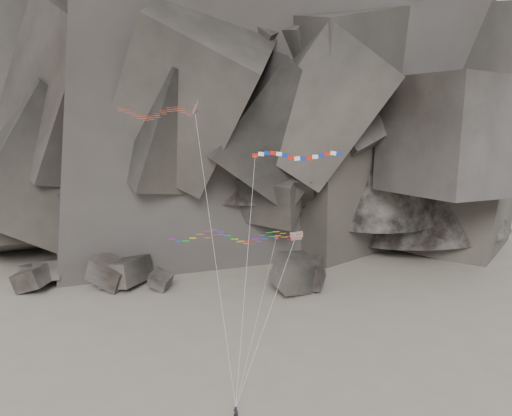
{
  "coord_description": "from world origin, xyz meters",
  "views": [
    {
      "loc": [
        4.15,
        -55.7,
        31.45
      ],
      "look_at": [
        3.71,
        6.0,
        19.69
      ],
      "focal_mm": 35.0,
      "sensor_mm": 36.0,
      "label": 1
    }
  ],
  "objects_px": {
    "banner_kite": "(296,157)",
    "parafoil_kite": "(229,236)",
    "pennant_kite": "(267,274)",
    "kite_flyer": "(236,412)",
    "delta_kite": "(152,112)"
  },
  "relations": [
    {
      "from": "delta_kite",
      "to": "banner_kite",
      "type": "xyz_separation_m",
      "value": [
        16.95,
        -2.11,
        -5.06
      ]
    },
    {
      "from": "kite_flyer",
      "to": "delta_kite",
      "type": "height_order",
      "value": "delta_kite"
    },
    {
      "from": "delta_kite",
      "to": "pennant_kite",
      "type": "height_order",
      "value": "delta_kite"
    },
    {
      "from": "kite_flyer",
      "to": "delta_kite",
      "type": "xyz_separation_m",
      "value": [
        -10.25,
        12.81,
        30.7
      ]
    },
    {
      "from": "pennant_kite",
      "to": "parafoil_kite",
      "type": "bearing_deg",
      "value": 173.38
    },
    {
      "from": "pennant_kite",
      "to": "kite_flyer",
      "type": "bearing_deg",
      "value": -107.16
    },
    {
      "from": "banner_kite",
      "to": "kite_flyer",
      "type": "bearing_deg",
      "value": -118.6
    },
    {
      "from": "kite_flyer",
      "to": "banner_kite",
      "type": "relative_size",
      "value": 0.07
    },
    {
      "from": "banner_kite",
      "to": "delta_kite",
      "type": "bearing_deg",
      "value": 176.34
    },
    {
      "from": "kite_flyer",
      "to": "pennant_kite",
      "type": "height_order",
      "value": "pennant_kite"
    },
    {
      "from": "parafoil_kite",
      "to": "pennant_kite",
      "type": "xyz_separation_m",
      "value": [
        4.43,
        -0.85,
        -4.32
      ]
    },
    {
      "from": "kite_flyer",
      "to": "banner_kite",
      "type": "xyz_separation_m",
      "value": [
        6.7,
        10.71,
        25.64
      ]
    },
    {
      "from": "banner_kite",
      "to": "parafoil_kite",
      "type": "bearing_deg",
      "value": -167.32
    },
    {
      "from": "delta_kite",
      "to": "banner_kite",
      "type": "distance_m",
      "value": 17.81
    },
    {
      "from": "kite_flyer",
      "to": "parafoil_kite",
      "type": "distance_m",
      "value": 19.04
    }
  ]
}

